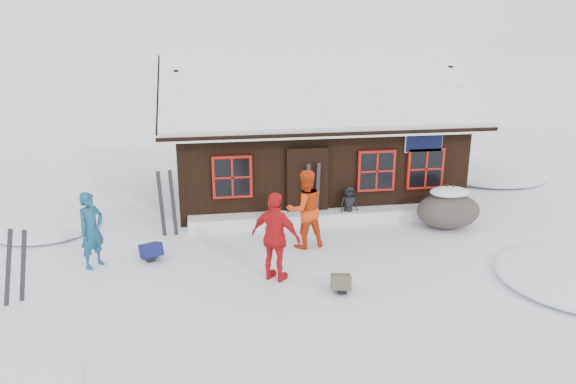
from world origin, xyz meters
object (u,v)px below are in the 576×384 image
(skier_orange_right, at_px, (276,237))
(backpack_blue, at_px, (151,253))
(skier_orange_left, at_px, (305,209))
(backpack_olive, at_px, (341,285))
(skier_teal, at_px, (92,230))
(ski_pair_left, at_px, (16,268))
(ski_poles, at_px, (447,206))
(boulder, at_px, (448,209))
(skier_crouched, at_px, (349,204))

(skier_orange_right, distance_m, backpack_blue, 3.19)
(skier_orange_left, xyz_separation_m, backpack_olive, (0.30, -2.40, -0.82))
(skier_teal, height_order, skier_orange_right, skier_orange_right)
(backpack_blue, bearing_deg, backpack_olive, -51.18)
(skier_orange_left, relative_size, ski_pair_left, 1.22)
(skier_orange_right, height_order, ski_poles, skier_orange_right)
(skier_teal, distance_m, boulder, 8.90)
(boulder, relative_size, backpack_blue, 3.00)
(backpack_olive, bearing_deg, backpack_blue, 161.10)
(skier_crouched, relative_size, ski_poles, 0.82)
(ski_pair_left, bearing_deg, backpack_blue, 27.35)
(skier_orange_right, bearing_deg, ski_pair_left, 38.77)
(skier_crouched, xyz_separation_m, backpack_blue, (-5.11, -1.64, -0.36))
(boulder, xyz_separation_m, backpack_blue, (-7.61, -0.87, -0.34))
(backpack_olive, bearing_deg, skier_crouched, 83.45)
(skier_orange_right, xyz_separation_m, backpack_blue, (-2.71, 1.48, -0.82))
(boulder, distance_m, ski_pair_left, 10.32)
(skier_orange_left, bearing_deg, ski_pair_left, 4.78)
(skier_teal, relative_size, backpack_olive, 3.37)
(skier_crouched, distance_m, backpack_blue, 5.37)
(skier_crouched, xyz_separation_m, boulder, (2.50, -0.77, -0.01))
(ski_poles, bearing_deg, skier_crouched, 163.08)
(skier_orange_right, height_order, ski_pair_left, skier_orange_right)
(skier_orange_left, height_order, skier_orange_right, skier_orange_right)
(backpack_olive, bearing_deg, ski_poles, 50.66)
(skier_crouched, distance_m, ski_poles, 2.59)
(skier_teal, bearing_deg, ski_pair_left, -178.21)
(ski_pair_left, bearing_deg, skier_teal, 44.06)
(ski_pair_left, bearing_deg, boulder, 6.46)
(boulder, distance_m, ski_poles, 0.09)
(backpack_blue, bearing_deg, boulder, -15.39)
(skier_crouched, xyz_separation_m, backpack_olive, (-1.17, -3.84, -0.37))
(skier_orange_right, height_order, backpack_blue, skier_orange_right)
(skier_teal, distance_m, ski_pair_left, 1.90)
(ski_poles, distance_m, backpack_olive, 4.80)
(ski_pair_left, bearing_deg, skier_crouched, 16.02)
(skier_teal, height_order, backpack_olive, skier_teal)
(boulder, xyz_separation_m, ski_poles, (-0.02, 0.01, 0.08))
(backpack_blue, bearing_deg, skier_orange_left, -18.91)
(skier_orange_right, bearing_deg, skier_orange_left, -82.66)
(skier_teal, height_order, skier_crouched, skier_teal)
(skier_teal, height_order, ski_poles, skier_teal)
(skier_crouched, height_order, boulder, skier_crouched)
(skier_teal, xyz_separation_m, skier_orange_right, (3.92, -1.29, 0.10))
(skier_orange_right, bearing_deg, skier_teal, 18.30)
(skier_orange_left, height_order, backpack_olive, skier_orange_left)
(backpack_blue, bearing_deg, skier_orange_right, -50.62)
(skier_crouched, height_order, backpack_blue, skier_crouched)
(ski_pair_left, height_order, backpack_olive, ski_pair_left)
(skier_crouched, bearing_deg, skier_orange_right, -135.99)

